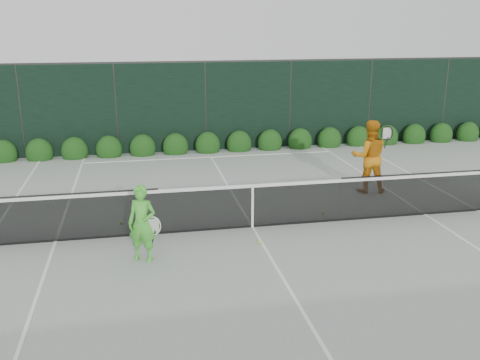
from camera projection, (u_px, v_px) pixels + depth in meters
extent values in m
plane|color=gray|center=(252.00, 227.00, 11.67)|extent=(80.00, 80.00, 0.00)
cube|color=black|center=(49.00, 218.00, 10.74)|extent=(4.40, 0.01, 1.02)
cube|color=black|center=(252.00, 206.00, 11.53)|extent=(4.00, 0.01, 0.96)
cube|color=black|center=(430.00, 194.00, 12.30)|extent=(4.40, 0.01, 1.02)
cube|color=white|center=(253.00, 186.00, 11.40)|extent=(12.80, 0.03, 0.07)
cube|color=black|center=(252.00, 226.00, 11.66)|extent=(12.80, 0.02, 0.04)
cube|color=white|center=(252.00, 207.00, 11.54)|extent=(0.05, 0.03, 0.91)
imported|color=green|center=(142.00, 224.00, 9.86)|extent=(0.63, 0.54, 1.46)
torus|color=silver|center=(153.00, 226.00, 10.01)|extent=(0.30, 0.07, 0.30)
cylinder|color=black|center=(154.00, 238.00, 10.08)|extent=(0.10, 0.03, 0.30)
imported|color=orange|center=(369.00, 156.00, 13.85)|extent=(1.05, 0.90, 1.90)
torus|color=black|center=(387.00, 133.00, 13.54)|extent=(0.29, 0.13, 0.30)
cylinder|color=black|center=(386.00, 142.00, 13.61)|extent=(0.10, 0.03, 0.30)
cube|color=white|center=(478.00, 210.00, 12.68)|extent=(0.06, 23.77, 0.01)
cube|color=white|center=(56.00, 241.00, 10.90)|extent=(0.06, 23.77, 0.01)
cube|color=white|center=(425.00, 214.00, 12.43)|extent=(0.06, 23.77, 0.01)
cube|color=white|center=(193.00, 126.00, 22.84)|extent=(11.03, 0.06, 0.01)
cube|color=white|center=(211.00, 157.00, 17.68)|extent=(8.23, 0.06, 0.01)
cube|color=white|center=(252.00, 227.00, 11.66)|extent=(0.06, 12.80, 0.01)
cube|color=black|center=(206.00, 107.00, 18.29)|extent=(32.00, 0.06, 3.00)
cube|color=#262826|center=(205.00, 61.00, 17.86)|extent=(32.00, 0.06, 0.06)
cylinder|color=#262826|center=(21.00, 113.00, 17.18)|extent=(0.08, 0.08, 3.00)
cylinder|color=#262826|center=(116.00, 110.00, 17.74)|extent=(0.08, 0.08, 3.00)
cylinder|color=#262826|center=(206.00, 107.00, 18.29)|extent=(0.08, 0.08, 3.00)
cylinder|color=#262826|center=(290.00, 105.00, 18.85)|extent=(0.08, 0.08, 3.00)
cylinder|color=#262826|center=(369.00, 102.00, 19.40)|extent=(0.08, 0.08, 3.00)
cylinder|color=#262826|center=(445.00, 100.00, 19.96)|extent=(0.08, 0.08, 3.00)
ellipsoid|color=#13390F|center=(3.00, 154.00, 17.10)|extent=(0.86, 0.65, 0.94)
ellipsoid|color=#13390F|center=(39.00, 153.00, 17.31)|extent=(0.86, 0.65, 0.94)
ellipsoid|color=#13390F|center=(75.00, 151.00, 17.51)|extent=(0.86, 0.65, 0.94)
ellipsoid|color=#13390F|center=(109.00, 150.00, 17.71)|extent=(0.86, 0.65, 0.94)
ellipsoid|color=#13390F|center=(143.00, 148.00, 17.92)|extent=(0.86, 0.65, 0.94)
ellipsoid|color=#13390F|center=(176.00, 147.00, 18.12)|extent=(0.86, 0.65, 0.94)
ellipsoid|color=#13390F|center=(208.00, 145.00, 18.32)|extent=(0.86, 0.65, 0.94)
ellipsoid|color=#13390F|center=(239.00, 144.00, 18.53)|extent=(0.86, 0.65, 0.94)
ellipsoid|color=#13390F|center=(270.00, 143.00, 18.73)|extent=(0.86, 0.65, 0.94)
ellipsoid|color=#13390F|center=(300.00, 141.00, 18.93)|extent=(0.86, 0.65, 0.94)
ellipsoid|color=#13390F|center=(329.00, 140.00, 19.14)|extent=(0.86, 0.65, 0.94)
ellipsoid|color=#13390F|center=(358.00, 139.00, 19.34)|extent=(0.86, 0.65, 0.94)
ellipsoid|color=#13390F|center=(386.00, 138.00, 19.55)|extent=(0.86, 0.65, 0.94)
ellipsoid|color=#13390F|center=(414.00, 136.00, 19.75)|extent=(0.86, 0.65, 0.94)
ellipsoid|color=#13390F|center=(441.00, 135.00, 19.95)|extent=(0.86, 0.65, 0.94)
ellipsoid|color=#13390F|center=(468.00, 134.00, 20.16)|extent=(0.86, 0.65, 0.94)
sphere|color=#BCD930|center=(323.00, 213.00, 12.43)|extent=(0.07, 0.07, 0.07)
sphere|color=#BCD930|center=(259.00, 242.00, 10.78)|extent=(0.07, 0.07, 0.07)
sphere|color=#BCD930|center=(122.00, 223.00, 11.79)|extent=(0.07, 0.07, 0.07)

